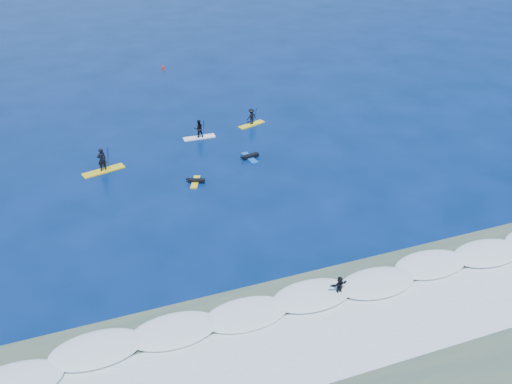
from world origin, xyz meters
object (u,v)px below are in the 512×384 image
object	(u,v)px
prone_paddler_near	(196,181)
marker_buoy	(163,68)
sup_paddler_center	(199,130)
prone_paddler_far	(250,157)
sup_paddler_left	(102,163)
wave_surfer	(339,287)
sup_paddler_right	(251,118)

from	to	relation	value
prone_paddler_near	marker_buoy	xyz separation A→B (m)	(3.13, 26.12, 0.17)
sup_paddler_center	prone_paddler_far	xyz separation A→B (m)	(2.89, -5.16, -0.59)
sup_paddler_center	prone_paddler_near	bearing A→B (deg)	-105.52
prone_paddler_far	marker_buoy	world-z (taller)	marker_buoy
sup_paddler_left	wave_surfer	size ratio (longest dim) A/B	1.93
sup_paddler_left	prone_paddler_near	xyz separation A→B (m)	(6.39, -4.22, -0.60)
sup_paddler_center	sup_paddler_right	world-z (taller)	sup_paddler_center
prone_paddler_near	wave_surfer	bearing A→B (deg)	-140.49
sup_paddler_left	prone_paddler_near	bearing A→B (deg)	-47.03
sup_paddler_center	sup_paddler_right	size ratio (longest dim) A/B	1.04
prone_paddler_far	wave_surfer	world-z (taller)	wave_surfer
prone_paddler_near	prone_paddler_far	size ratio (longest dim) A/B	0.90
prone_paddler_near	sup_paddler_center	bearing A→B (deg)	6.56
sup_paddler_center	marker_buoy	bearing A→B (deg)	89.24
sup_paddler_left	prone_paddler_far	distance (m)	11.77
prone_paddler_far	wave_surfer	xyz separation A→B (m)	(-0.89, -17.68, 0.59)
wave_surfer	marker_buoy	distance (m)	41.50
sup_paddler_center	sup_paddler_left	bearing A→B (deg)	-157.77
sup_paddler_right	prone_paddler_near	size ratio (longest dim) A/B	1.43
sup_paddler_right	prone_paddler_near	xyz separation A→B (m)	(-7.57, -8.45, -0.59)
sup_paddler_right	wave_surfer	world-z (taller)	sup_paddler_right
prone_paddler_far	prone_paddler_near	bearing A→B (deg)	105.64
prone_paddler_far	sup_paddler_right	bearing A→B (deg)	-29.34
sup_paddler_left	sup_paddler_right	xyz separation A→B (m)	(13.96, 4.23, -0.01)
prone_paddler_far	marker_buoy	xyz separation A→B (m)	(-2.08, 23.80, 0.16)
sup_paddler_right	prone_paddler_near	distance (m)	11.36
sup_paddler_right	prone_paddler_far	world-z (taller)	sup_paddler_right
sup_paddler_left	marker_buoy	world-z (taller)	sup_paddler_left
sup_paddler_center	marker_buoy	xyz separation A→B (m)	(0.81, 18.64, -0.43)
prone_paddler_near	marker_buoy	bearing A→B (deg)	16.97
sup_paddler_right	prone_paddler_near	bearing A→B (deg)	-150.08
wave_surfer	marker_buoy	size ratio (longest dim) A/B	2.54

